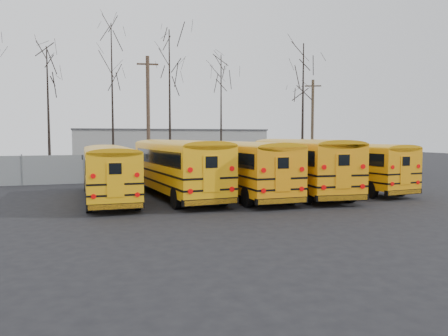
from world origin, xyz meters
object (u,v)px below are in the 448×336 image
object	(u,v)px
utility_pole_left	(148,115)
utility_pole_right	(312,125)
bus_d	(300,161)
bus_e	(345,162)
bus_b	(177,163)
bus_a	(109,168)
bus_c	(242,164)

from	to	relation	value
utility_pole_left	utility_pole_right	bearing A→B (deg)	7.67
utility_pole_left	bus_d	bearing A→B (deg)	-57.24
bus_e	utility_pole_right	bearing A→B (deg)	62.29
bus_b	utility_pole_left	xyz separation A→B (m)	(0.46, 12.88, 3.16)
bus_a	utility_pole_right	bearing A→B (deg)	34.79
bus_d	utility_pole_right	distance (m)	16.44
bus_b	utility_pole_right	size ratio (longest dim) A/B	1.35
bus_b	utility_pole_right	distance (m)	20.49
bus_c	bus_e	bearing A→B (deg)	3.88
bus_a	bus_d	size ratio (longest dim) A/B	0.88
bus_a	utility_pole_left	size ratio (longest dim) A/B	1.05
utility_pole_right	utility_pole_left	bearing A→B (deg)	-157.61
bus_b	bus_d	xyz separation A→B (m)	(6.98, -0.75, 0.02)
bus_c	utility_pole_left	size ratio (longest dim) A/B	1.13
bus_c	utility_pole_left	world-z (taller)	utility_pole_left
utility_pole_left	bus_b	bearing A→B (deg)	-84.85
bus_e	utility_pole_left	distance (m)	16.70
bus_b	bus_a	bearing A→B (deg)	177.86
utility_pole_left	utility_pole_right	size ratio (longest dim) A/B	1.15
bus_e	utility_pole_right	distance (m)	14.39
bus_d	bus_e	xyz separation A→B (m)	(3.42, 0.61, -0.16)
utility_pole_right	bus_e	bearing A→B (deg)	-89.82
bus_b	bus_c	world-z (taller)	bus_b
bus_a	utility_pole_right	xyz separation A→B (m)	(19.19, 13.17, 2.69)
bus_d	bus_a	bearing A→B (deg)	-177.68
utility_pole_left	utility_pole_right	distance (m)	15.19
utility_pole_left	utility_pole_right	xyz separation A→B (m)	(15.17, 0.12, -0.65)
bus_d	utility_pole_right	size ratio (longest dim) A/B	1.36
bus_a	bus_e	world-z (taller)	bus_e
bus_a	bus_c	distance (m)	6.99
bus_a	bus_e	size ratio (longest dim) A/B	0.96
bus_b	bus_d	world-z (taller)	bus_d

